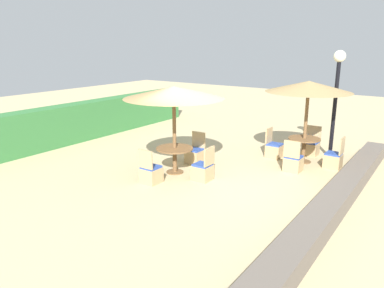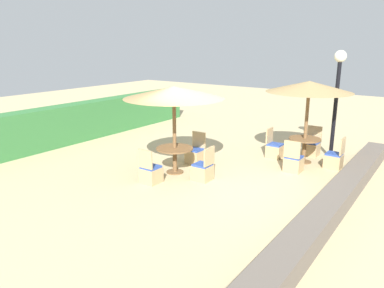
{
  "view_description": "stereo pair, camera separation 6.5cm",
  "coord_description": "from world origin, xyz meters",
  "px_view_note": "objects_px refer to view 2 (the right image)",
  "views": [
    {
      "loc": [
        -7.95,
        -4.93,
        3.52
      ],
      "look_at": [
        0.0,
        0.6,
        0.9
      ],
      "focal_mm": 35.0,
      "sensor_mm": 36.0,
      "label": 1
    },
    {
      "loc": [
        -7.91,
        -4.98,
        3.52
      ],
      "look_at": [
        0.0,
        0.6,
        0.9
      ],
      "focal_mm": 35.0,
      "sensor_mm": 36.0,
      "label": 2
    }
  ],
  "objects_px": {
    "patio_chair_center_west": "(151,173)",
    "round_table_front_right": "(304,144)",
    "lamp_post": "(338,83)",
    "patio_chair_center_east": "(195,155)",
    "round_table_center": "(175,153)",
    "patio_chair_center_south": "(203,171)",
    "parasol_front_right": "(309,87)",
    "patio_chair_front_right_north": "(274,149)",
    "patio_chair_front_right_west": "(293,163)",
    "patio_chair_front_right_east": "(312,147)",
    "patio_chair_front_right_south": "(334,159)",
    "parasol_center": "(174,93)"
  },
  "relations": [
    {
      "from": "patio_chair_center_west",
      "to": "round_table_front_right",
      "type": "bearing_deg",
      "value": 56.36
    },
    {
      "from": "lamp_post",
      "to": "patio_chair_center_east",
      "type": "xyz_separation_m",
      "value": [
        -2.92,
        3.2,
        -2.09
      ]
    },
    {
      "from": "round_table_center",
      "to": "patio_chair_center_west",
      "type": "xyz_separation_m",
      "value": [
        -1.0,
        0.02,
        -0.3
      ]
    },
    {
      "from": "lamp_post",
      "to": "patio_chair_center_south",
      "type": "height_order",
      "value": "lamp_post"
    },
    {
      "from": "parasol_front_right",
      "to": "round_table_center",
      "type": "distance_m",
      "value": 4.35
    },
    {
      "from": "patio_chair_center_east",
      "to": "round_table_front_right",
      "type": "bearing_deg",
      "value": -143.61
    },
    {
      "from": "round_table_front_right",
      "to": "patio_chair_center_east",
      "type": "bearing_deg",
      "value": 126.39
    },
    {
      "from": "patio_chair_center_south",
      "to": "patio_chair_center_east",
      "type": "height_order",
      "value": "same"
    },
    {
      "from": "lamp_post",
      "to": "patio_chair_front_right_north",
      "type": "distance_m",
      "value": 2.75
    },
    {
      "from": "patio_chair_front_right_west",
      "to": "round_table_center",
      "type": "xyz_separation_m",
      "value": [
        -2.0,
        2.68,
        0.3
      ]
    },
    {
      "from": "patio_chair_center_south",
      "to": "patio_chair_front_right_east",
      "type": "bearing_deg",
      "value": -22.11
    },
    {
      "from": "parasol_front_right",
      "to": "patio_chair_center_west",
      "type": "xyz_separation_m",
      "value": [
        -3.99,
        2.66,
        -2.03
      ]
    },
    {
      "from": "lamp_post",
      "to": "patio_chair_center_south",
      "type": "xyz_separation_m",
      "value": [
        -4.01,
        2.2,
        -2.09
      ]
    },
    {
      "from": "round_table_front_right",
      "to": "patio_chair_center_south",
      "type": "height_order",
      "value": "patio_chair_center_south"
    },
    {
      "from": "round_table_center",
      "to": "patio_chair_front_right_east",
      "type": "bearing_deg",
      "value": -33.56
    },
    {
      "from": "patio_chair_front_right_south",
      "to": "patio_chair_front_right_west",
      "type": "distance_m",
      "value": 1.29
    },
    {
      "from": "patio_chair_front_right_west",
      "to": "patio_chair_front_right_north",
      "type": "xyz_separation_m",
      "value": [
        0.96,
        0.98,
        0.0
      ]
    },
    {
      "from": "round_table_center",
      "to": "lamp_post",
      "type": "bearing_deg",
      "value": -38.76
    },
    {
      "from": "parasol_front_right",
      "to": "patio_chair_center_south",
      "type": "bearing_deg",
      "value": 151.5
    },
    {
      "from": "patio_chair_front_right_east",
      "to": "patio_chair_front_right_south",
      "type": "bearing_deg",
      "value": 135.86
    },
    {
      "from": "parasol_front_right",
      "to": "patio_chair_front_right_south",
      "type": "distance_m",
      "value": 2.22
    },
    {
      "from": "parasol_front_right",
      "to": "patio_chair_center_west",
      "type": "bearing_deg",
      "value": 146.36
    },
    {
      "from": "parasol_front_right",
      "to": "patio_chair_front_right_east",
      "type": "xyz_separation_m",
      "value": [
        0.9,
        0.05,
        -2.03
      ]
    },
    {
      "from": "patio_chair_front_right_west",
      "to": "parasol_center",
      "type": "relative_size",
      "value": 0.34
    },
    {
      "from": "parasol_center",
      "to": "patio_chair_front_right_east",
      "type": "bearing_deg",
      "value": -33.56
    },
    {
      "from": "round_table_front_right",
      "to": "patio_chair_center_south",
      "type": "distance_m",
      "value": 3.48
    },
    {
      "from": "round_table_center",
      "to": "patio_chair_front_right_north",
      "type": "bearing_deg",
      "value": -29.96
    },
    {
      "from": "parasol_center",
      "to": "round_table_center",
      "type": "relative_size",
      "value": 2.65
    },
    {
      "from": "patio_chair_front_right_west",
      "to": "patio_chair_center_east",
      "type": "bearing_deg",
      "value": -160.49
    },
    {
      "from": "patio_chair_front_right_south",
      "to": "round_table_center",
      "type": "distance_m",
      "value": 4.63
    },
    {
      "from": "round_table_front_right",
      "to": "patio_chair_front_right_east",
      "type": "bearing_deg",
      "value": 3.29
    },
    {
      "from": "patio_chair_front_right_east",
      "to": "patio_chair_front_right_west",
      "type": "xyz_separation_m",
      "value": [
        -1.9,
        -0.1,
        0.0
      ]
    },
    {
      "from": "lamp_post",
      "to": "patio_chair_front_right_south",
      "type": "height_order",
      "value": "lamp_post"
    },
    {
      "from": "patio_chair_front_right_east",
      "to": "patio_chair_center_south",
      "type": "bearing_deg",
      "value": 67.89
    },
    {
      "from": "patio_chair_front_right_south",
      "to": "round_table_front_right",
      "type": "bearing_deg",
      "value": 87.77
    },
    {
      "from": "lamp_post",
      "to": "parasol_center",
      "type": "xyz_separation_m",
      "value": [
        -3.96,
        3.18,
        -0.11
      ]
    },
    {
      "from": "patio_chair_center_east",
      "to": "patio_chair_center_west",
      "type": "xyz_separation_m",
      "value": [
        -2.04,
        0.0,
        0.0
      ]
    },
    {
      "from": "patio_chair_front_right_east",
      "to": "patio_chair_front_right_west",
      "type": "distance_m",
      "value": 1.9
    },
    {
      "from": "round_table_front_right",
      "to": "patio_chair_front_right_north",
      "type": "height_order",
      "value": "patio_chair_front_right_north"
    },
    {
      "from": "parasol_center",
      "to": "patio_chair_center_west",
      "type": "distance_m",
      "value": 2.22
    },
    {
      "from": "lamp_post",
      "to": "patio_chair_front_right_south",
      "type": "relative_size",
      "value": 3.57
    },
    {
      "from": "parasol_center",
      "to": "lamp_post",
      "type": "bearing_deg",
      "value": -38.76
    },
    {
      "from": "patio_chair_front_right_east",
      "to": "round_table_center",
      "type": "height_order",
      "value": "patio_chair_front_right_east"
    },
    {
      "from": "parasol_center",
      "to": "round_table_center",
      "type": "xyz_separation_m",
      "value": [
        0.0,
        0.0,
        -1.69
      ]
    },
    {
      "from": "round_table_center",
      "to": "patio_chair_center_west",
      "type": "distance_m",
      "value": 1.04
    },
    {
      "from": "round_table_center",
      "to": "patio_chair_center_east",
      "type": "xyz_separation_m",
      "value": [
        1.04,
        0.02,
        -0.3
      ]
    },
    {
      "from": "lamp_post",
      "to": "patio_chair_center_west",
      "type": "distance_m",
      "value": 6.26
    },
    {
      "from": "parasol_front_right",
      "to": "patio_chair_center_west",
      "type": "distance_m",
      "value": 5.21
    },
    {
      "from": "lamp_post",
      "to": "parasol_center",
      "type": "relative_size",
      "value": 1.22
    },
    {
      "from": "patio_chair_front_right_west",
      "to": "patio_chair_front_right_north",
      "type": "bearing_deg",
      "value": 135.78
    }
  ]
}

